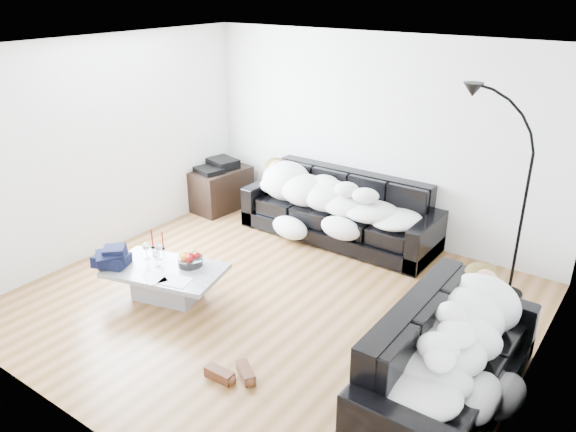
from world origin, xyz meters
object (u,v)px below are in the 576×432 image
Objects in this scene: candle_right at (163,241)px; wine_glass_b at (146,251)px; sleeper_back at (338,194)px; shoes at (232,373)px; candle_left at (152,239)px; stereo at (218,165)px; coffee_table at (167,283)px; floor_lamp at (523,211)px; sofa_back at (339,208)px; wine_glass_c at (156,259)px; sleeper_right at (453,335)px; av_cabinet at (219,188)px; sofa_right at (450,358)px; fruit_bowl at (190,258)px; wine_glass_a at (159,251)px.

wine_glass_b is at bearing -85.27° from candle_right.
shoes is (0.72, -2.93, -0.59)m from sleeper_back.
stereo is at bearing 111.85° from candle_left.
floor_lamp is at bearing 36.63° from coffee_table.
stereo is (-0.81, 2.01, 0.20)m from candle_left.
sofa_back is 2.43m from candle_left.
candle_left reaches higher than wine_glass_c.
sleeper_back is 2.47m from coffee_table.
sleeper_right is 7.43× the size of candle_left.
sleeper_back reaches higher than stereo.
av_cabinet is (-0.81, 2.01, -0.17)m from candle_left.
sofa_right is 1.82m from shoes.
fruit_bowl is at bearing 89.92° from sleeper_right.
floor_lamp reaches higher than sofa_right.
shoes is 3.35m from floor_lamp.
wine_glass_b is at bearing 170.27° from shoes.
sleeper_right is 2.04m from floor_lamp.
sleeper_back is at bearing 47.47° from sofa_right.
sofa_right reaches higher than candle_left.
sleeper_back is at bearing 59.83° from candle_left.
wine_glass_b is 0.26m from candle_left.
wine_glass_c is 0.46m from candle_left.
av_cabinet is at bearing 113.16° from wine_glass_b.
shoes is 3.97m from av_cabinet.
coffee_table is at bearing -55.13° from av_cabinet.
fruit_bowl is 0.13× the size of floor_lamp.
sleeper_back reaches higher than fruit_bowl.
shoes is at bearing -76.49° from sofa_back.
sofa_back is 3.16m from sofa_right.
sofa_back is at bearing 60.42° from candle_left.
wine_glass_b is (-3.36, -0.16, -0.19)m from sleeper_right.
sofa_right reaches higher than wine_glass_b.
fruit_bowl is at bearing -104.37° from sofa_back.
sofa_back reaches higher than sofa_right.
floor_lamp is (2.25, -0.15, 0.55)m from sofa_back.
wine_glass_a is 0.09× the size of floor_lamp.
shoes is (1.27, -0.82, -0.38)m from fruit_bowl.
coffee_table is at bearing -28.64° from wine_glass_a.
sofa_back is at bearing 70.76° from wine_glass_c.
wine_glass_b is 0.43× the size of stereo.
shoes is (1.44, -0.61, -0.12)m from coffee_table.
wine_glass_b is at bearing -52.44° from stereo.
sleeper_right reaches higher than candle_right.
coffee_table is 0.62× the size of floor_lamp.
wine_glass_c is (-0.11, -0.01, 0.26)m from coffee_table.
stereo is (-2.00, -0.05, 0.03)m from sleeper_back.
floor_lamp is (3.31, 2.17, 0.53)m from wine_glass_b.
wine_glass_a is at bearing -166.85° from fruit_bowl.
floor_lamp is (1.54, 2.82, 0.92)m from shoes.
candle_right is (-0.52, 0.09, 0.03)m from fruit_bowl.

